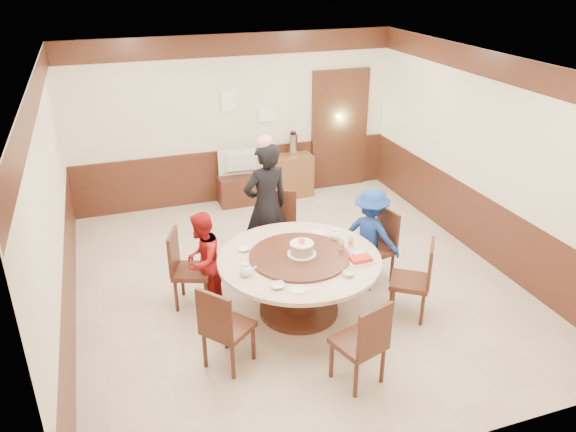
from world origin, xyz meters
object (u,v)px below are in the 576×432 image
object	(u,v)px
side_cabinet	(289,176)
thermos	(293,145)
person_blue	(370,235)
birthday_cake	(302,248)
tv_stand	(243,189)
person_standing	(266,206)
banquet_table	(299,273)
television	(242,163)
person_red	(202,260)
shrimp_platter	(361,260)

from	to	relation	value
side_cabinet	thermos	xyz separation A→B (m)	(0.07, 0.00, 0.56)
person_blue	birthday_cake	distance (m)	1.23
birthday_cake	tv_stand	world-z (taller)	birthday_cake
birthday_cake	tv_stand	distance (m)	3.47
tv_stand	thermos	distance (m)	1.16
person_standing	side_cabinet	distance (m)	2.56
birthday_cake	banquet_table	bearing A→B (deg)	-166.65
television	thermos	xyz separation A→B (m)	(0.93, 0.03, 0.21)
person_blue	side_cabinet	bearing A→B (deg)	-35.48
banquet_table	person_blue	bearing A→B (deg)	22.01
person_red	side_cabinet	distance (m)	3.59
person_red	person_blue	bearing A→B (deg)	120.94
person_red	thermos	size ratio (longest dim) A/B	3.20
person_blue	side_cabinet	world-z (taller)	person_blue
person_standing	person_blue	distance (m)	1.42
thermos	banquet_table	bearing A→B (deg)	-108.38
shrimp_platter	side_cabinet	bearing A→B (deg)	83.21
shrimp_platter	tv_stand	distance (m)	3.80
shrimp_platter	television	bearing A→B (deg)	96.14
person_standing	thermos	world-z (taller)	person_standing
thermos	side_cabinet	bearing A→B (deg)	180.00
shrimp_platter	birthday_cake	bearing A→B (deg)	150.51
television	side_cabinet	xyz separation A→B (m)	(0.85, 0.03, -0.35)
side_cabinet	person_red	bearing A→B (deg)	-125.97
person_blue	thermos	world-z (taller)	person_blue
side_cabinet	thermos	world-z (taller)	thermos
tv_stand	thermos	xyz separation A→B (m)	(0.93, 0.03, 0.69)
shrimp_platter	side_cabinet	size ratio (longest dim) A/B	0.38
person_red	shrimp_platter	world-z (taller)	person_red
person_red	tv_stand	bearing A→B (deg)	-170.51
tv_stand	thermos	size ratio (longest dim) A/B	2.24
person_red	person_blue	world-z (taller)	person_blue
tv_stand	thermos	bearing A→B (deg)	1.85
person_standing	person_red	distance (m)	1.23
person_red	thermos	world-z (taller)	person_red
person_blue	side_cabinet	xyz separation A→B (m)	(-0.08, 2.98, -0.25)
person_standing	person_blue	bearing A→B (deg)	136.77
person_blue	side_cabinet	distance (m)	2.99
tv_stand	television	size ratio (longest dim) A/B	1.07
person_blue	person_standing	bearing A→B (deg)	21.18
person_standing	shrimp_platter	world-z (taller)	person_standing
birthday_cake	television	world-z (taller)	birthday_cake
shrimp_platter	side_cabinet	distance (m)	3.82
banquet_table	person_red	bearing A→B (deg)	152.07
person_red	thermos	distance (m)	3.64
person_standing	tv_stand	size ratio (longest dim) A/B	2.10
banquet_table	birthday_cake	xyz separation A→B (m)	(0.03, 0.01, 0.32)
person_standing	birthday_cake	xyz separation A→B (m)	(0.06, -1.19, -0.03)
tv_stand	side_cabinet	distance (m)	0.86
person_blue	thermos	bearing A→B (deg)	-36.90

